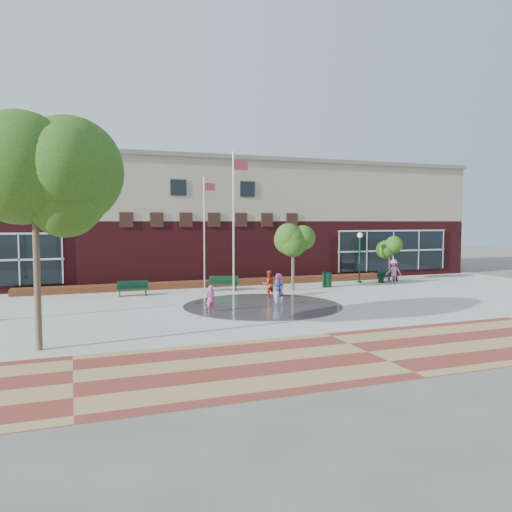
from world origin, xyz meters
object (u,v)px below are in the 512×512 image
object	(u,v)px
bench_left	(133,291)
child_splash	(211,299)
flagpole_right	(234,214)
tree_big_left	(34,178)
flagpole_left	(205,226)
trash_can	(327,279)

from	to	relation	value
bench_left	child_splash	distance (m)	7.37
child_splash	flagpole_right	bearing A→B (deg)	-127.63
flagpole_right	tree_big_left	bearing A→B (deg)	-138.36
child_splash	flagpole_left	bearing A→B (deg)	-113.34
trash_can	flagpole_right	bearing A→B (deg)	177.44
trash_can	child_splash	distance (m)	11.68
trash_can	tree_big_left	bearing A→B (deg)	-147.11
trash_can	tree_big_left	world-z (taller)	tree_big_left
flagpole_right	bench_left	size ratio (longest dim) A/B	4.78
bench_left	child_splash	bearing A→B (deg)	-62.62
flagpole_right	trash_can	xyz separation A→B (m)	(6.53, -0.29, -4.41)
flagpole_right	tree_big_left	world-z (taller)	flagpole_right
trash_can	tree_big_left	size ratio (longest dim) A/B	0.13
flagpole_right	child_splash	world-z (taller)	flagpole_right
flagpole_left	child_splash	xyz separation A→B (m)	(-2.01, -8.77, -3.48)
flagpole_left	flagpole_right	world-z (taller)	flagpole_right
bench_left	tree_big_left	distance (m)	13.81
tree_big_left	flagpole_right	bearing A→B (deg)	46.70
flagpole_left	flagpole_right	bearing A→B (deg)	-67.15
bench_left	tree_big_left	world-z (taller)	tree_big_left
flagpole_left	trash_can	distance (m)	9.02
bench_left	tree_big_left	xyz separation A→B (m)	(-4.54, -11.75, 5.65)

